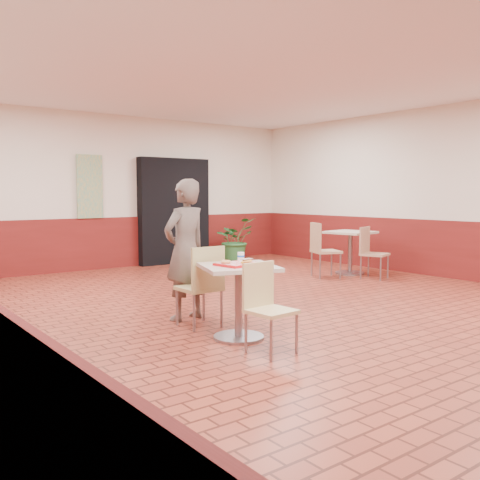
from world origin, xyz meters
TOP-DOWN VIEW (x-y plane):
  - room_shell at (0.00, 0.00)m, footprint 8.01×10.01m
  - wainscot_band at (0.00, 0.00)m, footprint 8.00×10.00m
  - corridor_doorway at (1.20, 4.88)m, footprint 1.60×0.22m
  - promo_poster at (-0.60, 4.94)m, footprint 0.50×0.03m
  - main_table at (-1.29, -0.62)m, footprint 0.71×0.71m
  - chair_main_front at (-1.36, -1.14)m, footprint 0.41×0.41m
  - chair_main_back at (-1.33, -0.03)m, footprint 0.42×0.42m
  - customer at (-1.28, 0.41)m, footprint 0.66×0.50m
  - serving_tray at (-1.29, -0.62)m, footprint 0.41×0.32m
  - ring_donut at (-1.42, -0.59)m, footprint 0.13×0.13m
  - long_john_donut at (-1.24, -0.70)m, footprint 0.15×0.09m
  - paper_cup at (-1.18, -0.53)m, footprint 0.07×0.07m
  - second_table at (3.00, 1.63)m, footprint 0.74×0.74m
  - chair_second_left at (2.27, 1.65)m, footprint 0.58×0.58m
  - chair_second_front at (2.88, 1.07)m, footprint 0.52×0.52m
  - potted_plant at (2.43, 4.40)m, footprint 0.97×0.88m

SIDE VIEW (x-z plane):
  - chair_main_front at x=-1.36m, z-range 0.05..0.88m
  - potted_plant at x=2.43m, z-range 0.00..0.94m
  - chair_second_front at x=2.88m, z-range 0.05..0.94m
  - wainscot_band at x=0.00m, z-range 0.00..1.00m
  - chair_main_back at x=-1.33m, z-range 0.05..0.95m
  - main_table at x=-1.29m, z-range 0.13..0.88m
  - second_table at x=3.00m, z-range 0.14..0.92m
  - chair_second_left at x=2.27m, z-range 0.06..1.01m
  - serving_tray at x=-1.29m, z-range 0.75..0.78m
  - ring_donut at x=-1.42m, z-range 0.78..0.81m
  - long_john_donut at x=-1.24m, z-range 0.78..0.82m
  - customer at x=-1.28m, z-range 0.00..1.64m
  - paper_cup at x=-1.18m, z-range 0.78..0.87m
  - corridor_doorway at x=1.20m, z-range 0.00..2.20m
  - room_shell at x=0.00m, z-range 0.00..3.00m
  - promo_poster at x=-0.60m, z-range 1.00..2.20m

